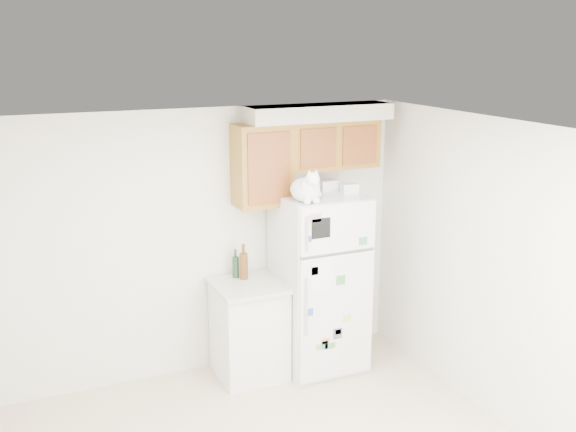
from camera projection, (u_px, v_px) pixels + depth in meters
room_shell at (296, 251)px, 4.64m from camera, size 3.84×4.04×2.52m
refrigerator at (319, 282)px, 6.39m from camera, size 0.76×0.78×1.70m
base_counter at (249, 329)px, 6.29m from camera, size 0.64×0.64×0.92m
cat at (307, 189)px, 5.88m from camera, size 0.30×0.45×0.31m
storage_box_back at (328, 185)px, 6.34m from camera, size 0.18×0.13×0.10m
storage_box_front at (349, 188)px, 6.24m from camera, size 0.16×0.13×0.09m
bottle_green at (236, 264)px, 6.28m from camera, size 0.06×0.06×0.27m
bottle_amber at (244, 262)px, 6.23m from camera, size 0.08×0.08×0.34m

